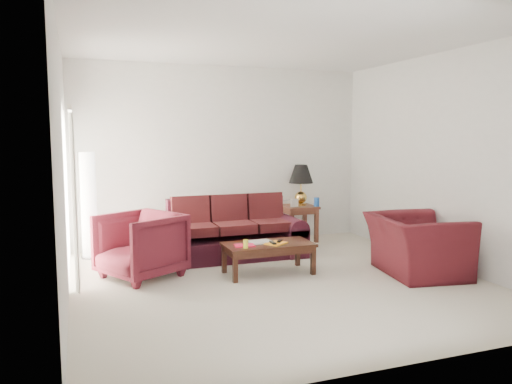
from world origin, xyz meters
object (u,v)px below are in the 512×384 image
Objects in this scene: floor_lamp at (89,205)px; armchair_left at (140,245)px; armchair_right at (417,245)px; end_table at (298,223)px; coffee_table at (268,258)px; sofa at (232,229)px.

armchair_left is (0.59, -1.30, -0.38)m from floor_lamp.
floor_lamp reaches higher than armchair_right.
coffee_table is at bearing -125.29° from end_table.
sofa reaches higher than coffee_table.
armchair_right is (3.47, -1.09, -0.03)m from armchair_left.
armchair_left is at bearing -154.46° from end_table.
armchair_right is (4.06, -2.39, -0.41)m from floor_lamp.
end_table is 3.51m from floor_lamp.
coffee_table is (-1.84, 0.69, -0.19)m from armchair_right.
armchair_left is at bearing -65.51° from floor_lamp.
armchair_right is at bearing -33.60° from coffee_table.
coffee_table is (1.62, -0.40, -0.22)m from armchair_left.
floor_lamp is (-2.02, 0.70, 0.37)m from sofa.
end_table is 3.20m from armchair_left.
sofa is at bearing -151.71° from end_table.
sofa is 1.82× the size of coffee_table.
end_table is (1.45, 0.78, -0.13)m from sofa.
armchair_right is at bearing -40.10° from sofa.
sofa is at bearing 59.22° from armchair_right.
sofa is 1.55m from armchair_left.
sofa is at bearing -19.17° from floor_lamp.
coffee_table is (0.19, -1.00, -0.23)m from sofa.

